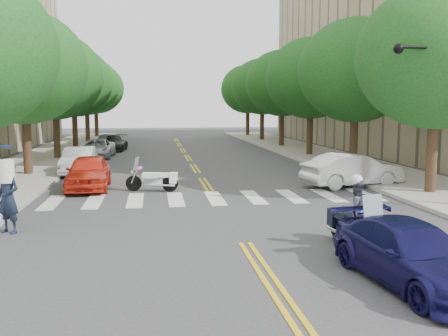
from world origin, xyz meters
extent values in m
plane|color=#38383A|center=(0.00, 0.00, 0.00)|extent=(140.00, 140.00, 0.00)
cube|color=#9E9991|center=(-9.50, 22.00, 0.07)|extent=(5.00, 60.00, 0.15)
cube|color=#9E9991|center=(9.50, 22.00, 0.07)|extent=(5.00, 60.00, 0.15)
cylinder|color=#382316|center=(-8.80, 14.00, 1.66)|extent=(0.44, 0.44, 3.32)
ellipsoid|color=#1B4814|center=(-8.80, 14.00, 5.56)|extent=(6.40, 6.40, 5.76)
cylinder|color=#382316|center=(-8.80, 22.00, 1.66)|extent=(0.44, 0.44, 3.32)
ellipsoid|color=#1B4814|center=(-8.80, 22.00, 5.56)|extent=(6.40, 6.40, 5.76)
cylinder|color=#382316|center=(-8.80, 30.00, 1.66)|extent=(0.44, 0.44, 3.32)
ellipsoid|color=#1B4814|center=(-8.80, 30.00, 5.56)|extent=(6.40, 6.40, 5.76)
cylinder|color=#382316|center=(-8.80, 38.00, 1.66)|extent=(0.44, 0.44, 3.32)
ellipsoid|color=#1B4814|center=(-8.80, 38.00, 5.56)|extent=(6.40, 6.40, 5.76)
cylinder|color=#382316|center=(-8.80, 46.00, 1.66)|extent=(0.44, 0.44, 3.32)
ellipsoid|color=#1B4814|center=(-8.80, 46.00, 5.56)|extent=(6.40, 6.40, 5.76)
cylinder|color=#382316|center=(8.80, 6.00, 1.66)|extent=(0.44, 0.44, 3.32)
ellipsoid|color=#1B4814|center=(8.80, 6.00, 5.56)|extent=(6.40, 6.40, 5.76)
cylinder|color=#382316|center=(8.80, 14.00, 1.66)|extent=(0.44, 0.44, 3.32)
ellipsoid|color=#1B4814|center=(8.80, 14.00, 5.56)|extent=(6.40, 6.40, 5.76)
cylinder|color=#382316|center=(8.80, 22.00, 1.66)|extent=(0.44, 0.44, 3.32)
ellipsoid|color=#1B4814|center=(8.80, 22.00, 5.56)|extent=(6.40, 6.40, 5.76)
cylinder|color=#382316|center=(8.80, 30.00, 1.66)|extent=(0.44, 0.44, 3.32)
ellipsoid|color=#1B4814|center=(8.80, 30.00, 5.56)|extent=(6.40, 6.40, 5.76)
cylinder|color=#382316|center=(8.80, 38.00, 1.66)|extent=(0.44, 0.44, 3.32)
ellipsoid|color=#1B4814|center=(8.80, 38.00, 5.56)|extent=(6.40, 6.40, 5.76)
cylinder|color=#382316|center=(8.80, 46.00, 1.66)|extent=(0.44, 0.44, 3.32)
ellipsoid|color=#1B4814|center=(8.80, 46.00, 5.56)|extent=(6.40, 6.40, 5.76)
cylinder|color=black|center=(7.00, 3.50, 5.60)|extent=(2.40, 0.10, 0.10)
sphere|color=black|center=(5.90, 3.50, 5.55)|extent=(0.36, 0.36, 0.36)
cylinder|color=black|center=(2.84, -1.71, 0.35)|extent=(0.25, 0.72, 0.70)
cylinder|color=black|center=(2.60, -0.08, 0.35)|extent=(0.29, 0.72, 0.70)
cube|color=silver|center=(2.71, -0.84, 0.47)|extent=(0.46, 0.97, 0.33)
cube|color=black|center=(2.73, -0.95, 0.72)|extent=(0.48, 0.77, 0.23)
cube|color=black|center=(2.64, -0.38, 0.74)|extent=(0.49, 0.62, 0.17)
cube|color=black|center=(2.57, 0.08, 0.62)|extent=(0.50, 0.37, 0.47)
cube|color=#8C99A5|center=(2.82, -1.58, 1.24)|extent=(0.53, 0.23, 0.56)
cube|color=red|center=(2.92, -1.39, 1.05)|extent=(0.12, 0.12, 0.08)
cube|color=#0C26E5|center=(2.67, -1.42, 1.05)|extent=(0.12, 0.12, 0.08)
imported|color=#474C56|center=(2.71, -0.84, 1.00)|extent=(0.87, 0.73, 1.63)
sphere|color=silver|center=(2.71, -0.84, 1.76)|extent=(0.31, 0.31, 0.31)
cylinder|color=black|center=(-3.24, 8.68, 0.34)|extent=(0.68, 0.28, 0.67)
cylinder|color=black|center=(-1.70, 8.34, 0.34)|extent=(0.69, 0.32, 0.67)
cube|color=silver|center=(-2.42, 8.50, 0.44)|extent=(0.93, 0.50, 0.32)
cube|color=white|center=(-2.51, 8.52, 0.69)|extent=(0.75, 0.50, 0.22)
cube|color=white|center=(-1.98, 8.40, 0.71)|extent=(0.61, 0.50, 0.16)
cube|color=white|center=(-1.55, 8.31, 0.59)|extent=(0.38, 0.49, 0.44)
cube|color=#8C99A5|center=(-3.11, 8.65, 1.18)|extent=(0.25, 0.51, 0.54)
cube|color=red|center=(-2.97, 8.50, 1.01)|extent=(0.12, 0.12, 0.08)
cube|color=#0C26E5|center=(-2.92, 8.73, 1.01)|extent=(0.12, 0.12, 0.08)
imported|color=#151D30|center=(-6.50, 2.00, 1.02)|extent=(0.89, 0.80, 2.04)
imported|color=silver|center=(6.50, 8.50, 0.76)|extent=(4.87, 2.63, 1.52)
imported|color=#121046|center=(2.81, -3.49, 0.63)|extent=(2.27, 4.53, 1.26)
imported|color=red|center=(-5.20, 9.50, 0.75)|extent=(1.87, 4.43, 1.50)
imported|color=silver|center=(-6.30, 14.50, 0.72)|extent=(1.53, 4.35, 1.43)
imported|color=#B8BCC1|center=(-6.30, 23.08, 0.64)|extent=(2.31, 4.70, 1.28)
imported|color=black|center=(-5.49, 28.50, 0.62)|extent=(2.04, 4.40, 1.24)
imported|color=gray|center=(-6.30, 29.93, 0.67)|extent=(1.86, 4.03, 1.34)
camera|label=1|loc=(-2.36, -12.71, 3.64)|focal=40.00mm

